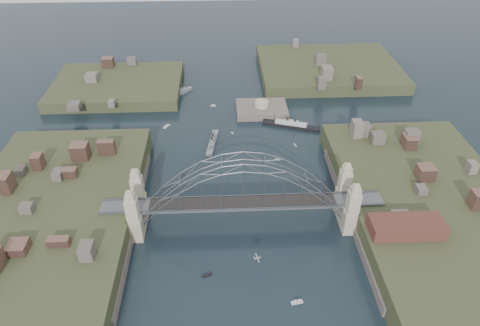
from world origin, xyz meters
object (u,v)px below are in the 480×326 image
at_px(wharf_shed, 406,227).
at_px(naval_cruiser_near, 212,142).
at_px(fort_island, 262,113).
at_px(ocean_liner, 291,125).
at_px(bridge, 243,192).
at_px(naval_cruiser_far, 180,93).

height_order(wharf_shed, naval_cruiser_near, wharf_shed).
height_order(fort_island, ocean_liner, ocean_liner).
bearing_deg(wharf_shed, bridge, 162.35).
bearing_deg(naval_cruiser_far, ocean_liner, -34.03).
bearing_deg(wharf_shed, fort_island, 110.85).
xyz_separation_m(fort_island, ocean_liner, (11.04, -13.21, 1.25)).
height_order(naval_cruiser_near, ocean_liner, ocean_liner).
xyz_separation_m(wharf_shed, ocean_liner, (-20.96, 70.79, -9.09)).
relative_size(naval_cruiser_near, ocean_liner, 0.76).
relative_size(wharf_shed, ocean_liner, 0.85).
bearing_deg(ocean_liner, naval_cruiser_near, -160.80).
relative_size(bridge, naval_cruiser_far, 6.46).
bearing_deg(naval_cruiser_far, wharf_shed, -56.26).
distance_m(bridge, ocean_liner, 62.34).
xyz_separation_m(bridge, fort_island, (12.00, 70.00, -12.66)).
height_order(fort_island, wharf_shed, wharf_shed).
bearing_deg(bridge, fort_island, 80.27).
xyz_separation_m(wharf_shed, naval_cruiser_far, (-68.92, 103.18, -9.20)).
height_order(fort_island, naval_cruiser_far, fort_island).
relative_size(naval_cruiser_near, naval_cruiser_far, 1.38).
bearing_deg(bridge, ocean_liner, 67.92).
relative_size(bridge, ocean_liner, 3.56).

